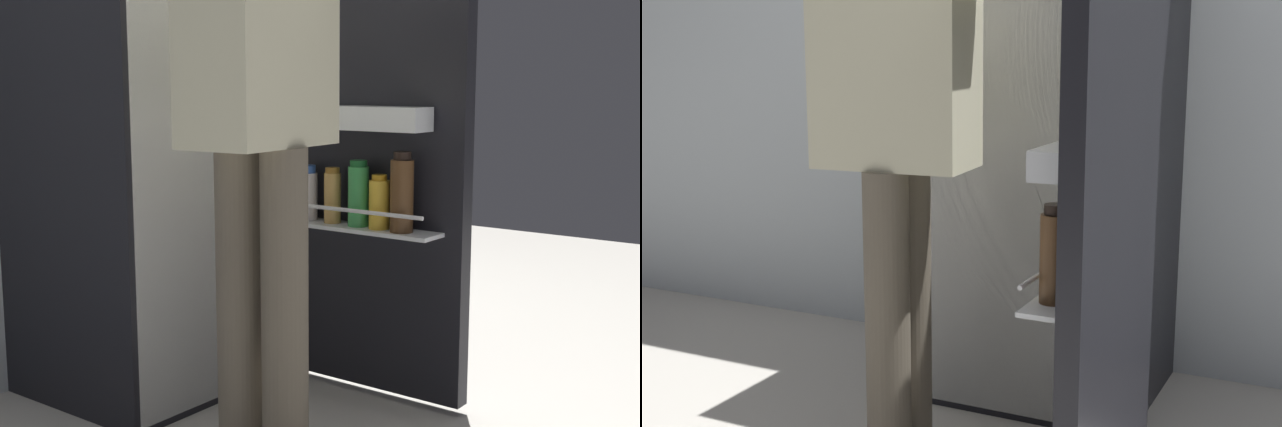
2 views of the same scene
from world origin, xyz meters
The scene contains 3 objects.
ground_plane centered at (0.00, 0.00, 0.00)m, with size 6.81×6.81×0.00m, color #B7B2A8.
refrigerator centered at (0.03, 0.50, 0.83)m, with size 0.72×1.26×1.66m.
person centered at (-0.20, -0.11, 0.99)m, with size 0.56×0.69×1.65m.
Camera 1 is at (-1.80, -1.50, 0.99)m, focal length 47.53 mm.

